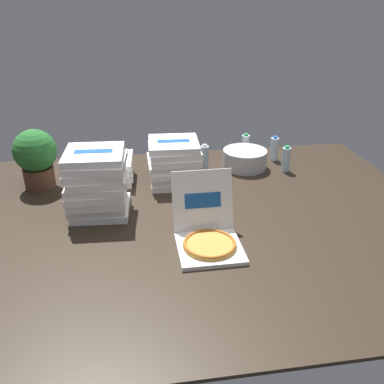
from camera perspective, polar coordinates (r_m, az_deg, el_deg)
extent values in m
cube|color=#2D2319|center=(2.66, 0.08, -3.85)|extent=(3.20, 2.40, 0.02)
cube|color=white|center=(2.36, 2.40, -7.62)|extent=(0.36, 0.36, 0.03)
cylinder|color=#C6893D|center=(2.34, 2.41, -7.17)|extent=(0.30, 0.30, 0.02)
torus|color=#A96324|center=(2.34, 2.41, -6.99)|extent=(0.30, 0.30, 0.02)
cube|color=white|center=(2.46, 1.44, -1.11)|extent=(0.36, 0.13, 0.34)
cube|color=#19519E|center=(2.45, 1.49, -1.15)|extent=(0.21, 0.03, 0.09)
cube|color=white|center=(3.24, -11.42, 1.93)|extent=(0.36, 0.36, 0.05)
cube|color=white|center=(3.22, -11.21, 2.69)|extent=(0.36, 0.36, 0.05)
cube|color=#19519E|center=(3.21, -11.25, 3.10)|extent=(0.23, 0.07, 0.00)
cube|color=white|center=(3.19, -11.48, 3.40)|extent=(0.38, 0.38, 0.05)
cube|color=#19519E|center=(3.18, -11.52, 3.81)|extent=(0.24, 0.08, 0.00)
cube|color=white|center=(3.17, -11.38, 4.15)|extent=(0.38, 0.38, 0.05)
cube|color=white|center=(3.14, -2.34, 1.71)|extent=(0.37, 0.37, 0.05)
cube|color=white|center=(3.14, -2.30, 2.59)|extent=(0.38, 0.38, 0.05)
cube|color=white|center=(3.10, -2.47, 3.22)|extent=(0.36, 0.36, 0.05)
cube|color=white|center=(3.09, -2.67, 4.07)|extent=(0.36, 0.36, 0.05)
cube|color=white|center=(3.06, -2.37, 4.79)|extent=(0.36, 0.36, 0.05)
cube|color=#19519E|center=(3.06, -2.38, 5.22)|extent=(0.23, 0.07, 0.00)
cube|color=white|center=(3.05, -2.41, 5.64)|extent=(0.36, 0.36, 0.05)
cube|color=white|center=(3.05, -2.53, 6.51)|extent=(0.38, 0.38, 0.05)
cube|color=#19519E|center=(3.04, -2.54, 6.95)|extent=(0.23, 0.08, 0.00)
cube|color=white|center=(2.79, -12.18, -2.18)|extent=(0.38, 0.38, 0.05)
cube|color=white|center=(2.78, -12.65, -1.29)|extent=(0.37, 0.37, 0.05)
cube|color=white|center=(2.75, -12.67, -0.61)|extent=(0.37, 0.37, 0.05)
cube|color=white|center=(2.72, -12.95, 0.22)|extent=(0.36, 0.36, 0.05)
cube|color=#19519E|center=(2.71, -13.00, 0.69)|extent=(0.23, 0.07, 0.00)
cube|color=white|center=(2.71, -12.85, 1.16)|extent=(0.38, 0.38, 0.05)
cube|color=#19519E|center=(2.70, -12.90, 1.63)|extent=(0.24, 0.08, 0.00)
cube|color=white|center=(2.69, -12.72, 2.06)|extent=(0.36, 0.36, 0.05)
cube|color=white|center=(2.68, -13.10, 2.99)|extent=(0.37, 0.37, 0.05)
cube|color=white|center=(2.65, -12.90, 3.90)|extent=(0.39, 0.39, 0.05)
cube|color=white|center=(2.65, -13.19, 4.93)|extent=(0.38, 0.38, 0.05)
cube|color=#19519E|center=(2.64, -13.24, 5.42)|extent=(0.23, 0.08, 0.00)
cylinder|color=#B7BABF|center=(3.41, 7.16, 4.49)|extent=(0.35, 0.35, 0.15)
cylinder|color=silver|center=(3.63, 7.26, 6.18)|extent=(0.07, 0.07, 0.19)
cylinder|color=#239951|center=(3.59, 7.35, 7.75)|extent=(0.04, 0.04, 0.02)
cylinder|color=silver|center=(3.39, 12.64, 4.32)|extent=(0.07, 0.07, 0.19)
cylinder|color=#239951|center=(3.36, 12.81, 5.98)|extent=(0.04, 0.04, 0.02)
cylinder|color=silver|center=(3.35, 1.72, 4.65)|extent=(0.07, 0.07, 0.19)
cylinder|color=white|center=(3.31, 1.74, 6.34)|extent=(0.04, 0.04, 0.02)
cylinder|color=silver|center=(3.60, 11.10, 5.74)|extent=(0.07, 0.07, 0.19)
cylinder|color=blue|center=(3.57, 11.24, 7.32)|extent=(0.04, 0.04, 0.02)
cylinder|color=#513323|center=(3.25, -20.02, 1.92)|extent=(0.22, 0.22, 0.15)
sphere|color=#26682A|center=(3.18, -20.58, 5.28)|extent=(0.30, 0.30, 0.30)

